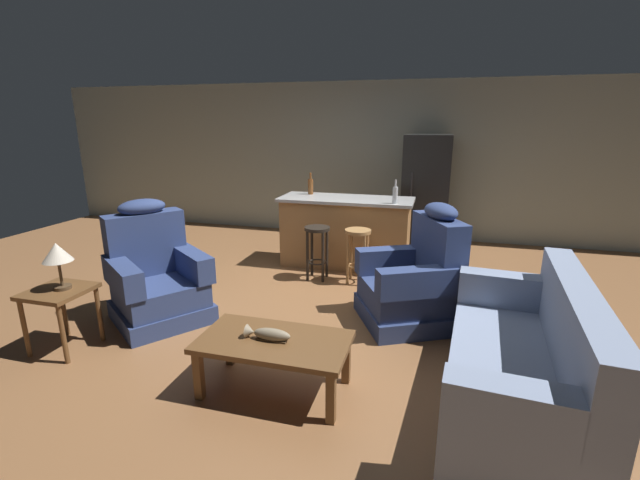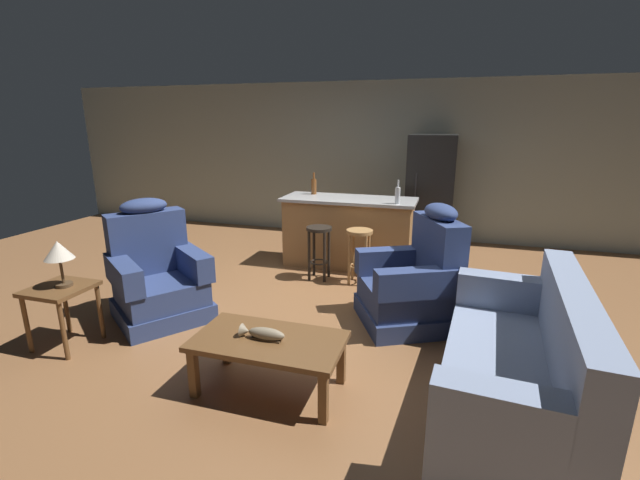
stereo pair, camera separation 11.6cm
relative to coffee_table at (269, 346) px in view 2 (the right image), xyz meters
The scene contains 15 objects.
ground_plane 1.69m from the coffee_table, 93.87° to the left, with size 12.00×12.00×0.00m.
back_wall 4.86m from the coffee_table, 91.34° to the left, with size 12.00×0.05×2.60m.
coffee_table is the anchor object (origin of this frame).
fish_figurine 0.11m from the coffee_table, 160.64° to the right, with size 0.34×0.10×0.10m.
couch 1.74m from the coffee_table, ahead, with size 1.00×1.97×0.94m.
recliner_near_lamp 1.81m from the coffee_table, 151.98° to the left, with size 1.17×1.17×1.20m.
recliner_near_island 1.72m from the coffee_table, 57.59° to the left, with size 1.13×1.13×1.20m.
end_table 2.01m from the coffee_table, behind, with size 0.48×0.48×0.56m.
table_lamp 2.04m from the coffee_table, behind, with size 0.24×0.24×0.41m.
kitchen_island 3.00m from the coffee_table, 92.13° to the left, with size 1.80×0.70×0.95m.
bar_stool_left 2.39m from the coffee_table, 98.19° to the left, with size 0.32×0.32×0.68m.
bar_stool_right 2.37m from the coffee_table, 85.77° to the left, with size 0.32×0.32×0.68m.
refrigerator 4.32m from the coffee_table, 78.01° to the left, with size 0.70×0.69×1.76m.
bottle_tall_green 3.31m from the coffee_table, 101.84° to the left, with size 0.07×0.07×0.31m.
bottle_short_amber 2.91m from the coffee_table, 78.49° to the left, with size 0.06×0.06×0.30m.
Camera 2 is at (1.29, -4.22, 1.95)m, focal length 24.00 mm.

